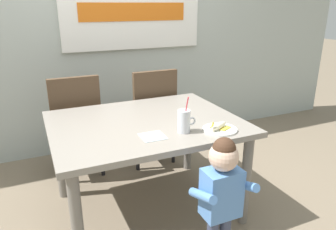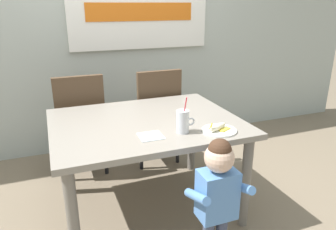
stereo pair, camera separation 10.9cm
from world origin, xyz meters
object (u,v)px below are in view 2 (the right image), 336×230
at_px(dining_table, 146,132).
at_px(toddler_standing, 218,189).
at_px(dining_chair_right, 156,111).
at_px(milk_cup, 183,123).
at_px(peeled_banana, 218,127).
at_px(paper_napkin, 151,136).
at_px(dining_chair_left, 80,119).
at_px(snack_plate, 219,130).

xyz_separation_m(dining_table, toddler_standing, (0.21, -0.69, -0.12)).
bearing_deg(dining_chair_right, milk_cup, 80.99).
bearing_deg(peeled_banana, toddler_standing, -118.05).
relative_size(milk_cup, paper_napkin, 1.66).
bearing_deg(dining_chair_left, snack_plate, 124.95).
bearing_deg(paper_napkin, milk_cup, -2.91).
xyz_separation_m(toddler_standing, paper_napkin, (-0.27, 0.40, 0.21)).
bearing_deg(dining_table, snack_plate, -43.33).
height_order(milk_cup, peeled_banana, milk_cup).
bearing_deg(dining_table, milk_cup, -61.75).
xyz_separation_m(snack_plate, paper_napkin, (-0.45, 0.08, -0.00)).
distance_m(milk_cup, paper_napkin, 0.23).
xyz_separation_m(dining_chair_right, toddler_standing, (-0.11, -1.41, -0.02)).
xyz_separation_m(dining_chair_left, snack_plate, (0.79, -1.12, 0.20)).
relative_size(dining_chair_right, toddler_standing, 1.15).
bearing_deg(milk_cup, peeled_banana, -18.02).
bearing_deg(toddler_standing, peeled_banana, 61.95).
height_order(dining_table, dining_chair_left, dining_chair_left).
relative_size(dining_chair_right, snack_plate, 4.17).
height_order(dining_chair_left, milk_cup, milk_cup).
height_order(snack_plate, paper_napkin, snack_plate).
relative_size(dining_chair_left, toddler_standing, 1.15).
bearing_deg(dining_table, toddler_standing, -73.04).
distance_m(dining_table, paper_napkin, 0.31).
bearing_deg(dining_chair_right, peeled_banana, 93.17).
distance_m(dining_chair_left, dining_chair_right, 0.72).
height_order(toddler_standing, paper_napkin, toddler_standing).
relative_size(dining_table, dining_chair_left, 1.38).
relative_size(dining_chair_left, snack_plate, 4.17).
bearing_deg(dining_chair_left, paper_napkin, 107.95).
xyz_separation_m(dining_chair_left, milk_cup, (0.55, -1.05, 0.26)).
relative_size(dining_chair_left, dining_chair_right, 1.00).
bearing_deg(dining_table, dining_chair_right, 65.90).
xyz_separation_m(dining_table, dining_chair_left, (-0.39, 0.75, -0.10)).
height_order(toddler_standing, milk_cup, milk_cup).
bearing_deg(dining_chair_right, dining_chair_left, -2.83).
height_order(dining_table, toddler_standing, toddler_standing).
bearing_deg(snack_plate, toddler_standing, -119.40).
relative_size(milk_cup, snack_plate, 1.08).
bearing_deg(peeled_banana, dining_chair_right, 93.17).
bearing_deg(toddler_standing, milk_cup, 97.32).
height_order(dining_table, peeled_banana, peeled_banana).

